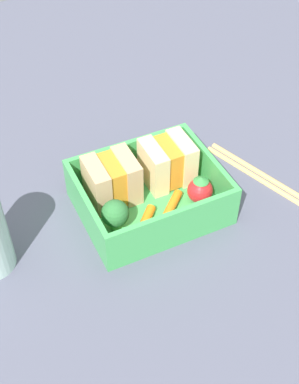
# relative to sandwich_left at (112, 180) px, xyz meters

# --- Properties ---
(ground_plane) EXTENTS (1.20, 1.20, 0.02)m
(ground_plane) POSITION_rel_sandwich_left_xyz_m (0.04, -0.03, -0.05)
(ground_plane) COLOR #515365
(bento_tray) EXTENTS (0.16, 0.13, 0.01)m
(bento_tray) POSITION_rel_sandwich_left_xyz_m (0.04, -0.03, -0.03)
(bento_tray) COLOR #43AB55
(bento_tray) RESTS_ON ground_plane
(bento_rim) EXTENTS (0.16, 0.13, 0.04)m
(bento_rim) POSITION_rel_sandwich_left_xyz_m (0.04, -0.03, -0.01)
(bento_rim) COLOR #43AB55
(bento_rim) RESTS_ON bento_tray
(sandwich_left) EXTENTS (0.06, 0.05, 0.05)m
(sandwich_left) POSITION_rel_sandwich_left_xyz_m (0.00, 0.00, 0.00)
(sandwich_left) COLOR tan
(sandwich_left) RESTS_ON bento_tray
(sandwich_center_left) EXTENTS (0.06, 0.05, 0.05)m
(sandwich_center_left) POSITION_rel_sandwich_left_xyz_m (0.07, 0.00, 0.00)
(sandwich_center_left) COLOR beige
(sandwich_center_left) RESTS_ON bento_tray
(broccoli_floret) EXTENTS (0.03, 0.03, 0.04)m
(broccoli_floret) POSITION_rel_sandwich_left_xyz_m (-0.02, -0.05, -0.00)
(broccoli_floret) COLOR #7FC76B
(broccoli_floret) RESTS_ON bento_tray
(carrot_stick_left) EXTENTS (0.04, 0.04, 0.01)m
(carrot_stick_left) POSITION_rel_sandwich_left_xyz_m (0.02, -0.05, -0.02)
(carrot_stick_left) COLOR orange
(carrot_stick_left) RESTS_ON bento_tray
(carrot_stick_far_left) EXTENTS (0.04, 0.04, 0.01)m
(carrot_stick_far_left) POSITION_rel_sandwich_left_xyz_m (0.05, -0.05, -0.02)
(carrot_stick_far_left) COLOR orange
(carrot_stick_far_left) RESTS_ON bento_tray
(strawberry_far_left) EXTENTS (0.03, 0.03, 0.04)m
(strawberry_far_left) POSITION_rel_sandwich_left_xyz_m (0.09, -0.05, -0.01)
(strawberry_far_left) COLOR red
(strawberry_far_left) RESTS_ON bento_tray
(chopstick_pair) EXTENTS (0.08, 0.19, 0.01)m
(chopstick_pair) POSITION_rel_sandwich_left_xyz_m (0.19, -0.05, -0.04)
(chopstick_pair) COLOR tan
(chopstick_pair) RESTS_ON ground_plane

